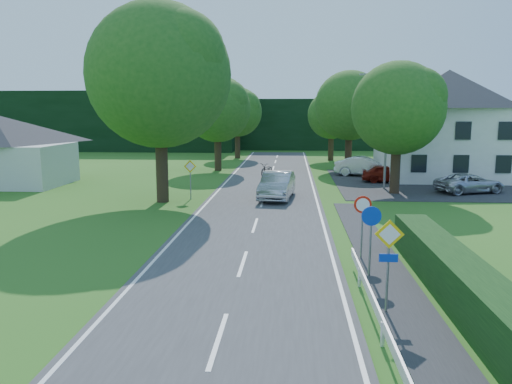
# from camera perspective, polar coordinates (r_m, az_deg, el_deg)

# --- Properties ---
(road) EXTENTS (7.00, 80.00, 0.04)m
(road) POSITION_cam_1_polar(r_m,az_deg,el_deg) (25.69, 0.21, -2.85)
(road) COLOR #3A3A3D
(road) RESTS_ON ground
(parking_pad) EXTENTS (14.00, 16.00, 0.04)m
(parking_pad) POSITION_cam_1_polar(r_m,az_deg,el_deg) (39.80, 19.04, 0.98)
(parking_pad) COLOR #262629
(parking_pad) RESTS_ON ground
(line_edge_left) EXTENTS (0.12, 80.00, 0.01)m
(line_edge_left) POSITION_cam_1_polar(r_m,az_deg,el_deg) (26.10, -6.94, -2.67)
(line_edge_left) COLOR white
(line_edge_left) RESTS_ON road
(line_edge_right) EXTENTS (0.12, 80.00, 0.01)m
(line_edge_right) POSITION_cam_1_polar(r_m,az_deg,el_deg) (25.68, 7.47, -2.88)
(line_edge_right) COLOR white
(line_edge_right) RESTS_ON road
(line_centre) EXTENTS (0.12, 80.00, 0.01)m
(line_centre) POSITION_cam_1_polar(r_m,az_deg,el_deg) (25.68, 0.21, -2.80)
(line_centre) COLOR white
(line_centre) RESTS_ON road
(tree_main) EXTENTS (9.40, 9.40, 11.64)m
(tree_main) POSITION_cam_1_polar(r_m,az_deg,el_deg) (30.06, -10.92, 9.88)
(tree_main) COLOR #215319
(tree_main) RESTS_ON ground
(tree_left_far) EXTENTS (7.00, 7.00, 8.58)m
(tree_left_far) POSITION_cam_1_polar(r_m,az_deg,el_deg) (45.56, -4.42, 7.84)
(tree_left_far) COLOR #215319
(tree_left_far) RESTS_ON ground
(tree_right_far) EXTENTS (7.40, 7.40, 9.09)m
(tree_right_far) POSITION_cam_1_polar(r_m,az_deg,el_deg) (47.36, 10.61, 8.07)
(tree_right_far) COLOR #215319
(tree_right_far) RESTS_ON ground
(tree_left_back) EXTENTS (6.60, 6.60, 8.07)m
(tree_left_back) POSITION_cam_1_polar(r_m,az_deg,el_deg) (57.41, -2.14, 7.90)
(tree_left_back) COLOR #215319
(tree_left_back) RESTS_ON ground
(tree_right_back) EXTENTS (6.20, 6.20, 7.56)m
(tree_right_back) POSITION_cam_1_polar(r_m,az_deg,el_deg) (55.25, 8.61, 7.48)
(tree_right_back) COLOR #215319
(tree_right_back) RESTS_ON ground
(tree_right_mid) EXTENTS (7.00, 7.00, 8.58)m
(tree_right_mid) POSITION_cam_1_polar(r_m,az_deg,el_deg) (33.77, 15.82, 7.02)
(tree_right_mid) COLOR #215319
(tree_right_mid) RESTS_ON ground
(treeline_left) EXTENTS (44.00, 6.00, 8.00)m
(treeline_left) POSITION_cam_1_polar(r_m,az_deg,el_deg) (73.35, -20.00, 7.63)
(treeline_left) COLOR black
(treeline_left) RESTS_ON ground
(treeline_right) EXTENTS (30.00, 5.00, 7.00)m
(treeline_right) POSITION_cam_1_polar(r_m,az_deg,el_deg) (71.36, 9.22, 7.63)
(treeline_right) COLOR black
(treeline_right) RESTS_ON ground
(house_white) EXTENTS (10.60, 8.40, 8.60)m
(house_white) POSITION_cam_1_polar(r_m,az_deg,el_deg) (42.87, 20.93, 7.33)
(house_white) COLOR white
(house_white) RESTS_ON ground
(streetlight) EXTENTS (2.03, 0.18, 8.00)m
(streetlight) POSITION_cam_1_polar(r_m,az_deg,el_deg) (35.64, 14.49, 7.46)
(streetlight) COLOR gray
(streetlight) RESTS_ON ground
(sign_priority_right) EXTENTS (0.78, 0.09, 2.59)m
(sign_priority_right) POSITION_cam_1_polar(r_m,az_deg,el_deg) (13.78, 14.93, -6.30)
(sign_priority_right) COLOR gray
(sign_priority_right) RESTS_ON ground
(sign_roundabout) EXTENTS (0.64, 0.08, 2.37)m
(sign_roundabout) POSITION_cam_1_polar(r_m,az_deg,el_deg) (16.68, 13.00, -3.96)
(sign_roundabout) COLOR gray
(sign_roundabout) RESTS_ON ground
(sign_speed_limit) EXTENTS (0.64, 0.11, 2.37)m
(sign_speed_limit) POSITION_cam_1_polar(r_m,az_deg,el_deg) (18.58, 12.07, -2.27)
(sign_speed_limit) COLOR gray
(sign_speed_limit) RESTS_ON ground
(sign_priority_left) EXTENTS (0.78, 0.09, 2.44)m
(sign_priority_left) POSITION_cam_1_polar(r_m,az_deg,el_deg) (30.89, -7.53, 2.32)
(sign_priority_left) COLOR gray
(sign_priority_left) RESTS_ON ground
(moving_car) EXTENTS (2.30, 5.18, 1.65)m
(moving_car) POSITION_cam_1_polar(r_m,az_deg,el_deg) (30.80, 2.42, 0.77)
(moving_car) COLOR #B1B2B6
(moving_car) RESTS_ON road
(motorcycle) EXTENTS (1.45, 2.23, 1.11)m
(motorcycle) POSITION_cam_1_polar(r_m,az_deg,el_deg) (41.40, 1.26, 2.59)
(motorcycle) COLOR black
(motorcycle) RESTS_ON road
(parked_car_red) EXTENTS (4.05, 2.05, 1.32)m
(parked_car_red) POSITION_cam_1_polar(r_m,az_deg,el_deg) (39.04, 14.85, 2.03)
(parked_car_red) COLOR maroon
(parked_car_red) RESTS_ON parking_pad
(parked_car_silver_a) EXTENTS (5.11, 2.95, 1.59)m
(parked_car_silver_a) POSITION_cam_1_polar(r_m,az_deg,el_deg) (42.45, 12.29, 2.87)
(parked_car_silver_a) COLOR silver
(parked_car_silver_a) RESTS_ON parking_pad
(parked_car_silver_b) EXTENTS (4.97, 3.44, 1.26)m
(parked_car_silver_b) POSITION_cam_1_polar(r_m,az_deg,el_deg) (35.94, 23.23, 0.93)
(parked_car_silver_b) COLOR silver
(parked_car_silver_b) RESTS_ON parking_pad
(parasol) EXTENTS (2.29, 2.33, 2.02)m
(parasol) POSITION_cam_1_polar(r_m,az_deg,el_deg) (41.69, 18.93, 2.77)
(parasol) COLOR #AE0E0D
(parasol) RESTS_ON parking_pad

